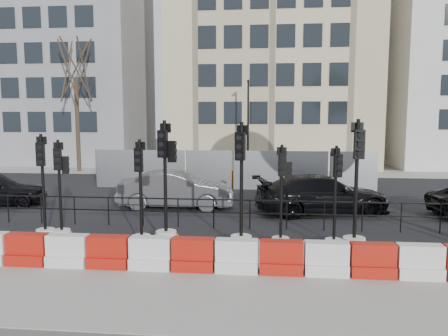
# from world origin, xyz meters

# --- Properties ---
(ground) EXTENTS (120.00, 120.00, 0.00)m
(ground) POSITION_xyz_m (0.00, 0.00, 0.00)
(ground) COLOR #51514C
(ground) RESTS_ON ground
(sidewalk_near) EXTENTS (40.00, 6.00, 0.02)m
(sidewalk_near) POSITION_xyz_m (0.00, -3.00, 0.01)
(sidewalk_near) COLOR gray
(sidewalk_near) RESTS_ON ground
(road) EXTENTS (40.00, 14.00, 0.03)m
(road) POSITION_xyz_m (0.00, 7.00, 0.01)
(road) COLOR black
(road) RESTS_ON ground
(sidewalk_far) EXTENTS (40.00, 4.00, 0.02)m
(sidewalk_far) POSITION_xyz_m (0.00, 16.00, 0.01)
(sidewalk_far) COLOR gray
(sidewalk_far) RESTS_ON ground
(building_grey) EXTENTS (11.00, 9.06, 14.00)m
(building_grey) POSITION_xyz_m (-14.00, 21.99, 7.00)
(building_grey) COLOR gray
(building_grey) RESTS_ON ground
(building_cream) EXTENTS (15.00, 10.06, 18.00)m
(building_cream) POSITION_xyz_m (2.00, 21.99, 9.00)
(building_cream) COLOR beige
(building_cream) RESTS_ON ground
(kerb_railing) EXTENTS (18.00, 0.04, 1.00)m
(kerb_railing) POSITION_xyz_m (0.00, 1.20, 0.69)
(kerb_railing) COLOR black
(kerb_railing) RESTS_ON ground
(heras_fencing) EXTENTS (14.33, 1.72, 2.00)m
(heras_fencing) POSITION_xyz_m (-0.49, 9.71, 0.71)
(heras_fencing) COLOR gray
(heras_fencing) RESTS_ON ground
(lamp_post_far) EXTENTS (0.12, 0.56, 6.00)m
(lamp_post_far) POSITION_xyz_m (0.50, 14.98, 3.22)
(lamp_post_far) COLOR black
(lamp_post_far) RESTS_ON ground
(tree_bare_far) EXTENTS (2.00, 2.00, 9.00)m
(tree_bare_far) POSITION_xyz_m (-11.00, 15.50, 6.65)
(tree_bare_far) COLOR #473828
(tree_bare_far) RESTS_ON ground
(barrier_row) EXTENTS (13.60, 0.50, 0.80)m
(barrier_row) POSITION_xyz_m (-0.00, -2.80, 0.37)
(barrier_row) COLOR red
(barrier_row) RESTS_ON ground
(traffic_signal_a) EXTENTS (0.63, 0.63, 3.21)m
(traffic_signal_a) POSITION_xyz_m (-4.77, -0.85, 0.66)
(traffic_signal_a) COLOR white
(traffic_signal_a) RESTS_ON ground
(traffic_signal_b) EXTENTS (0.60, 0.60, 3.03)m
(traffic_signal_b) POSITION_xyz_m (-4.29, -0.79, 0.72)
(traffic_signal_b) COLOR white
(traffic_signal_b) RESTS_ON ground
(traffic_signal_c) EXTENTS (0.61, 0.61, 3.08)m
(traffic_signal_c) POSITION_xyz_m (-1.76, -1.17, 0.64)
(traffic_signal_c) COLOR white
(traffic_signal_c) RESTS_ON ground
(traffic_signal_d) EXTENTS (0.71, 0.71, 3.60)m
(traffic_signal_d) POSITION_xyz_m (-1.11, -0.88, 0.86)
(traffic_signal_d) COLOR white
(traffic_signal_d) RESTS_ON ground
(traffic_signal_e) EXTENTS (0.70, 0.70, 3.56)m
(traffic_signal_e) POSITION_xyz_m (1.05, -1.15, 0.73)
(traffic_signal_e) COLOR white
(traffic_signal_e) RESTS_ON ground
(traffic_signal_f) EXTENTS (0.58, 0.58, 2.94)m
(traffic_signal_f) POSITION_xyz_m (2.15, -0.95, 0.70)
(traffic_signal_f) COLOR white
(traffic_signal_f) RESTS_ON ground
(traffic_signal_g) EXTENTS (0.58, 0.58, 2.93)m
(traffic_signal_g) POSITION_xyz_m (3.60, -0.97, 0.60)
(traffic_signal_g) COLOR white
(traffic_signal_g) RESTS_ON ground
(traffic_signal_h) EXTENTS (0.72, 0.72, 3.64)m
(traffic_signal_h) POSITION_xyz_m (4.12, -1.05, 0.75)
(traffic_signal_h) COLOR white
(traffic_signal_h) RESTS_ON ground
(car_b) EXTENTS (2.06, 4.76, 1.52)m
(car_b) POSITION_xyz_m (-1.92, 4.28, 0.76)
(car_b) COLOR #4C4C51
(car_b) RESTS_ON ground
(car_c) EXTENTS (4.53, 6.12, 1.49)m
(car_c) POSITION_xyz_m (3.85, 3.86, 0.74)
(car_c) COLOR black
(car_c) RESTS_ON ground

